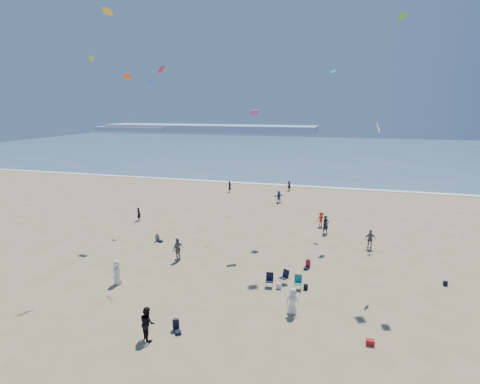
# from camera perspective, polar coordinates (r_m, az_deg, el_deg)

# --- Properties ---
(ground) EXTENTS (220.00, 220.00, 0.00)m
(ground) POSITION_cam_1_polar(r_m,az_deg,el_deg) (20.35, -12.78, -25.22)
(ground) COLOR tan
(ground) RESTS_ON ground
(ocean) EXTENTS (220.00, 100.00, 0.06)m
(ocean) POSITION_cam_1_polar(r_m,az_deg,el_deg) (109.90, 11.30, 6.16)
(ocean) COLOR #476B84
(ocean) RESTS_ON ground
(surf_line) EXTENTS (220.00, 1.20, 0.08)m
(surf_line) POSITION_cam_1_polar(r_m,az_deg,el_deg) (60.74, 7.57, 0.99)
(surf_line) COLOR white
(surf_line) RESTS_ON ground
(headland_far) EXTENTS (110.00, 20.00, 3.20)m
(headland_far) POSITION_cam_1_polar(r_m,az_deg,el_deg) (196.40, -4.83, 9.69)
(headland_far) COLOR #7A8EA8
(headland_far) RESTS_ON ground
(headland_near) EXTENTS (40.00, 14.00, 2.00)m
(headland_near) POSITION_cam_1_polar(r_m,az_deg,el_deg) (209.33, -15.78, 9.29)
(headland_near) COLOR #7A8EA8
(headland_near) RESTS_ON ground
(standing_flyers) EXTENTS (35.83, 50.42, 1.95)m
(standing_flyers) POSITION_cam_1_polar(r_m,az_deg,el_deg) (30.28, 6.09, -9.68)
(standing_flyers) COLOR #323D8A
(standing_flyers) RESTS_ON ground
(seated_group) EXTENTS (15.79, 19.40, 0.84)m
(seated_group) POSITION_cam_1_polar(r_m,az_deg,el_deg) (24.23, -1.61, -16.89)
(seated_group) COLOR white
(seated_group) RESTS_ON ground
(chair_cluster) EXTENTS (2.67, 1.54, 1.00)m
(chair_cluster) POSITION_cam_1_polar(r_m,az_deg,el_deg) (27.29, 6.69, -13.18)
(chair_cluster) COLOR black
(chair_cluster) RESTS_ON ground
(white_tote) EXTENTS (0.35, 0.20, 0.40)m
(white_tote) POSITION_cam_1_polar(r_m,az_deg,el_deg) (27.12, 5.95, -14.05)
(white_tote) COLOR silver
(white_tote) RESTS_ON ground
(black_backpack) EXTENTS (0.30, 0.22, 0.38)m
(black_backpack) POSITION_cam_1_polar(r_m,az_deg,el_deg) (27.26, 9.99, -14.06)
(black_backpack) COLOR black
(black_backpack) RESTS_ON ground
(cooler) EXTENTS (0.45, 0.30, 0.30)m
(cooler) POSITION_cam_1_polar(r_m,az_deg,el_deg) (22.66, 19.23, -20.80)
(cooler) COLOR #B41A19
(cooler) RESTS_ON ground
(navy_bag) EXTENTS (0.28, 0.18, 0.34)m
(navy_bag) POSITION_cam_1_polar(r_m,az_deg,el_deg) (31.07, 28.82, -12.09)
(navy_bag) COLOR black
(navy_bag) RESTS_ON ground
(kites_aloft) EXTENTS (46.89, 46.39, 28.59)m
(kites_aloft) POSITION_cam_1_polar(r_m,az_deg,el_deg) (27.14, 20.12, 17.19)
(kites_aloft) COLOR red
(kites_aloft) RESTS_ON ground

